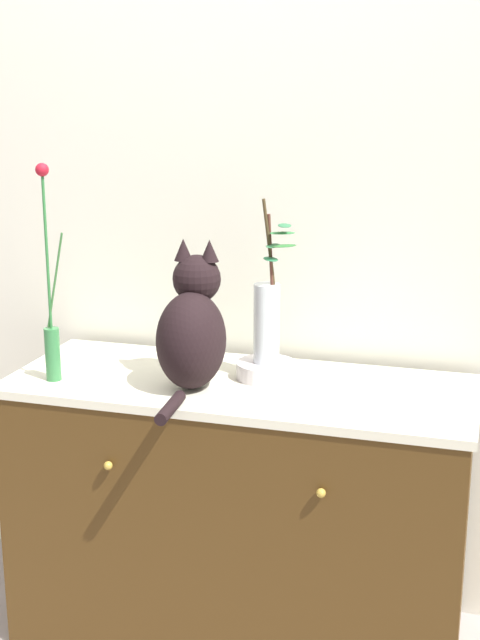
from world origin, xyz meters
name	(u,v)px	position (x,y,z in m)	size (l,w,h in m)	color
ground_plane	(240,631)	(0.00, 0.00, 0.00)	(6.00, 6.00, 0.00)	gray
wall_back	(271,191)	(0.00, 0.33, 1.30)	(4.40, 0.08, 2.60)	silver
sideboard	(240,512)	(0.00, 0.00, 0.40)	(1.31, 0.54, 0.80)	#462E11
cat_sitting	(192,329)	(-0.12, -0.07, 0.96)	(0.21, 0.43, 0.40)	black
vase_slim_green	(51,322)	(-0.51, -0.13, 0.97)	(0.07, 0.04, 0.61)	#327640
bowl_porcelain	(266,370)	(0.06, 0.06, 0.82)	(0.17, 0.17, 0.05)	white
vase_glass_clear	(267,317)	(0.06, 0.05, 0.98)	(0.13, 0.10, 0.47)	silver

